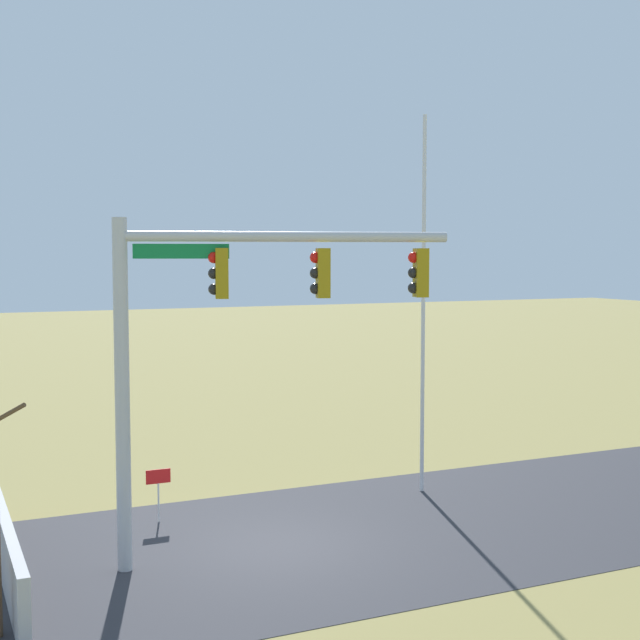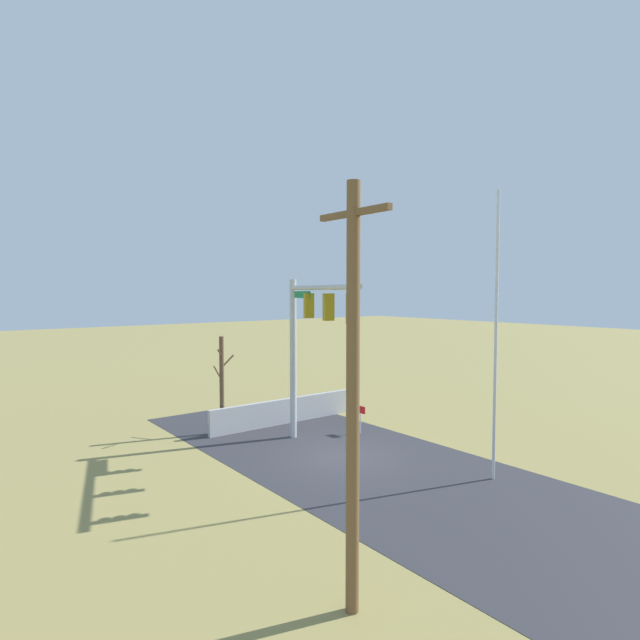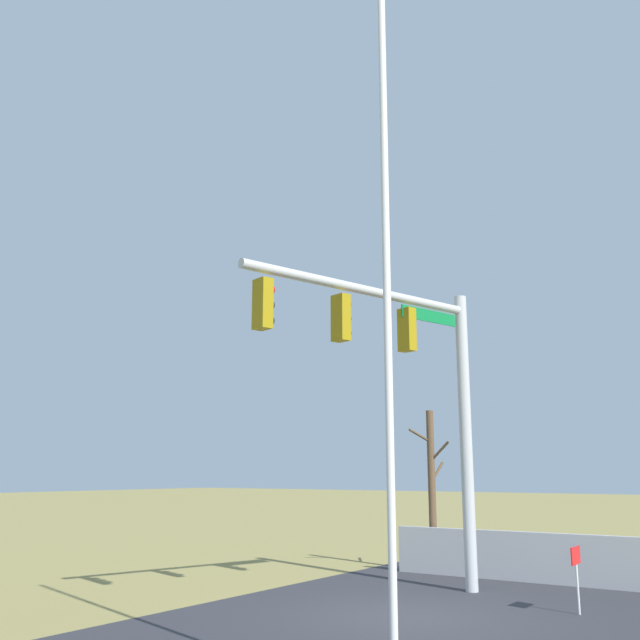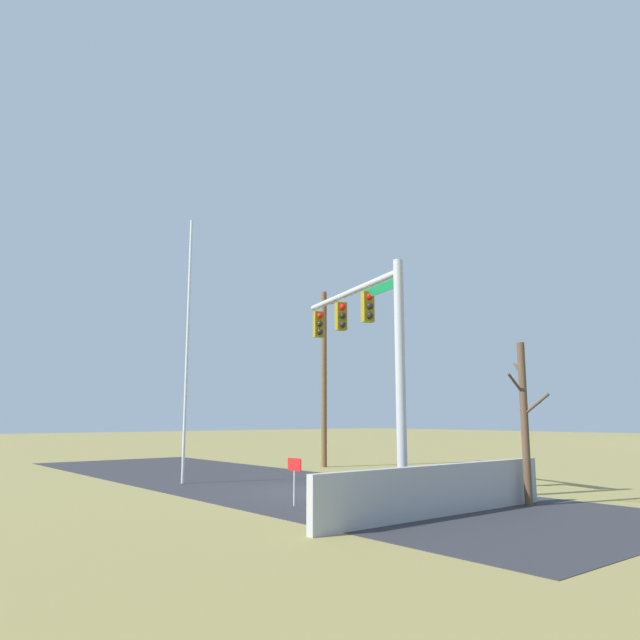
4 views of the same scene
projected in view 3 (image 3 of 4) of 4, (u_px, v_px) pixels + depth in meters
name	position (u px, v px, depth m)	size (l,w,h in m)	color
ground_plane	(408.00, 616.00, 13.24)	(160.00, 160.00, 0.00)	olive
sidewalk_corner	(489.00, 586.00, 16.68)	(6.00, 6.00, 0.01)	#B7B5AD
retaining_fence	(545.00, 558.00, 17.16)	(0.20, 7.76, 1.17)	#A8A8AD
signal_mast	(409.00, 371.00, 15.69)	(6.22, 1.95, 6.73)	#B2B5BA
flagpole	(387.00, 297.00, 8.97)	(0.10, 0.10, 9.50)	silver
bare_tree	(432.00, 487.00, 19.48)	(1.27, 1.02, 4.27)	brown
open_sign	(576.00, 564.00, 13.52)	(0.56, 0.04, 1.22)	silver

